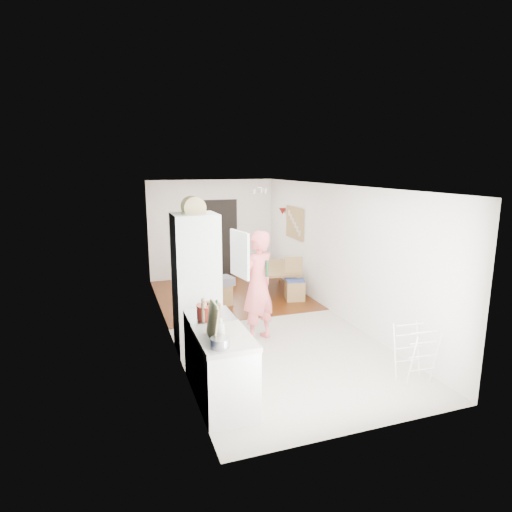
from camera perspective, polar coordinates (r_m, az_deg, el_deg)
room_shell at (r=7.64m, az=0.20°, el=-0.07°), size 3.20×7.00×2.50m
floor at (r=8.00m, az=0.20°, el=-8.86°), size 3.20×7.00×0.01m
wood_floor_overlay at (r=9.67m, az=-3.44°, el=-5.12°), size 3.20×3.30×0.01m
sage_wall_panel at (r=5.23m, az=-9.05°, el=0.83°), size 0.02×3.00×1.30m
tile_splashback at (r=4.90m, az=-7.56°, el=-8.41°), size 0.02×1.90×0.50m
doorway_recess at (r=11.02m, az=-4.80°, el=2.31°), size 0.90×0.04×2.00m
base_cabinet at (r=5.25m, az=-4.18°, el=-15.49°), size 0.60×0.90×0.86m
worktop at (r=5.05m, az=-4.26°, el=-10.86°), size 0.62×0.92×0.06m
range_cooker at (r=5.90m, az=-6.11°, el=-12.17°), size 0.60×0.60×0.88m
cooker_top at (r=5.73m, az=-6.21°, el=-7.97°), size 0.60×0.60×0.04m
fridge_housing at (r=6.63m, az=-7.98°, el=-3.63°), size 0.66×0.66×2.15m
fridge_door at (r=6.38m, az=-2.19°, el=0.24°), size 0.14×0.56×0.70m
fridge_interior at (r=6.58m, az=-5.45°, el=0.57°), size 0.02×0.52×0.66m
pinboard at (r=9.91m, az=5.22°, el=4.42°), size 0.03×0.90×0.70m
pinboard_frame at (r=9.91m, az=5.14°, el=4.42°), size 0.00×0.94×0.74m
wall_sconce at (r=10.47m, az=3.57°, el=5.95°), size 0.18×0.18×0.16m
person at (r=6.91m, az=0.20°, el=-2.77°), size 0.94×0.82×2.17m
dining_table at (r=9.97m, az=2.44°, el=-3.21°), size 0.89×1.41×0.47m
dining_chair at (r=9.17m, az=5.21°, el=-3.17°), size 0.46×0.46×0.91m
stool at (r=8.91m, az=-4.48°, el=-5.24°), size 0.37×0.37×0.43m
grey_drape at (r=8.84m, az=-4.38°, el=-3.33°), size 0.45×0.45×0.17m
drying_rack at (r=6.20m, az=20.43°, el=-12.20°), size 0.43×0.39×0.78m
bread_bin at (r=6.44m, az=-8.37°, el=6.45°), size 0.40×0.38×0.18m
red_casserole at (r=5.57m, az=-6.34°, el=-7.34°), size 0.36×0.36×0.19m
steel_pan at (r=4.72m, az=-4.77°, el=-11.44°), size 0.24×0.24×0.11m
held_bottle at (r=6.81m, az=1.46°, el=-1.69°), size 0.06×0.06×0.26m
bottle_a at (r=5.19m, az=-5.21°, el=-8.15°), size 0.09×0.09×0.29m
bottle_b at (r=5.04m, az=-5.67°, el=-8.80°), size 0.08×0.08×0.29m
bottle_c at (r=4.85m, az=-4.74°, el=-10.07°), size 0.11×0.11×0.22m
pepper_mill_front at (r=5.45m, az=-6.95°, el=-7.45°), size 0.08×0.08×0.24m
pepper_mill_back at (r=5.47m, az=-6.08°, el=-7.52°), size 0.07×0.07×0.21m
chopping_boards at (r=4.88m, az=-5.76°, el=-8.65°), size 0.06×0.31×0.42m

